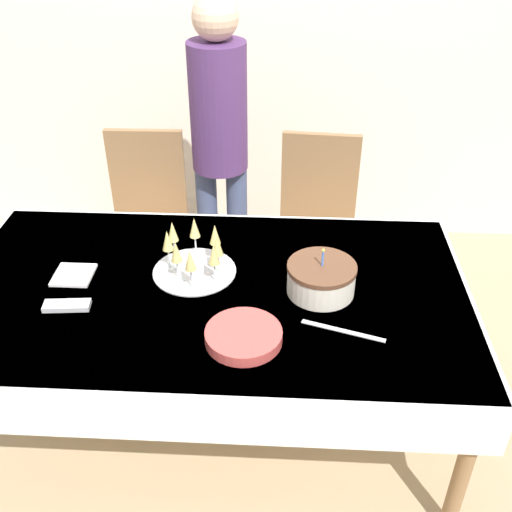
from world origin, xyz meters
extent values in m
plane|color=tan|center=(0.00, 0.00, 0.00)|extent=(12.00, 12.00, 0.00)
cube|color=silver|center=(0.00, 1.68, 1.35)|extent=(8.00, 0.05, 2.70)
cube|color=white|center=(0.00, 0.00, 0.71)|extent=(1.97, 1.10, 0.03)
cube|color=white|center=(0.00, 0.00, 0.62)|extent=(2.00, 1.13, 0.21)
cylinder|color=olive|center=(0.93, -0.49, 0.35)|extent=(0.06, 0.06, 0.69)
cylinder|color=olive|center=(-0.93, 0.49, 0.35)|extent=(0.06, 0.06, 0.69)
cylinder|color=olive|center=(0.93, 0.49, 0.35)|extent=(0.06, 0.06, 0.69)
cube|color=olive|center=(-0.44, 0.80, 0.44)|extent=(0.43, 0.43, 0.04)
cube|color=olive|center=(-0.45, 0.99, 0.71)|extent=(0.40, 0.04, 0.50)
cylinder|color=olive|center=(-0.26, 0.62, 0.21)|extent=(0.04, 0.04, 0.42)
cylinder|color=olive|center=(-0.62, 0.62, 0.21)|extent=(0.04, 0.04, 0.42)
cylinder|color=olive|center=(-0.27, 0.98, 0.21)|extent=(0.04, 0.04, 0.42)
cylinder|color=olive|center=(-0.63, 0.98, 0.21)|extent=(0.04, 0.04, 0.42)
cube|color=olive|center=(0.44, 0.80, 0.44)|extent=(0.45, 0.45, 0.04)
cube|color=olive|center=(0.46, 0.99, 0.71)|extent=(0.40, 0.07, 0.50)
cylinder|color=olive|center=(0.61, 0.61, 0.21)|extent=(0.04, 0.04, 0.42)
cylinder|color=olive|center=(0.25, 0.63, 0.21)|extent=(0.04, 0.04, 0.42)
cylinder|color=olive|center=(0.64, 0.96, 0.21)|extent=(0.04, 0.04, 0.42)
cylinder|color=olive|center=(0.28, 0.99, 0.21)|extent=(0.04, 0.04, 0.42)
cylinder|color=silver|center=(0.43, 0.00, 0.77)|extent=(0.26, 0.26, 0.10)
cylinder|color=brown|center=(0.43, 0.00, 0.83)|extent=(0.26, 0.26, 0.02)
cylinder|color=#3F72D8|center=(0.43, 0.00, 0.87)|extent=(0.01, 0.01, 0.06)
sphere|color=#F9CC4C|center=(0.43, 0.00, 0.91)|extent=(0.01, 0.01, 0.01)
cylinder|color=silver|center=(-0.07, 0.10, 0.73)|extent=(0.33, 0.33, 0.01)
cylinder|color=silver|center=(0.03, 0.09, 0.73)|extent=(0.05, 0.05, 0.00)
cylinder|color=silver|center=(0.03, 0.09, 0.78)|extent=(0.01, 0.01, 0.08)
cone|color=#E0CC72|center=(0.03, 0.09, 0.86)|extent=(0.04, 0.04, 0.08)
cylinder|color=silver|center=(0.01, 0.17, 0.73)|extent=(0.05, 0.05, 0.00)
cylinder|color=silver|center=(0.01, 0.17, 0.78)|extent=(0.01, 0.01, 0.08)
cone|color=#E0CC72|center=(0.01, 0.17, 0.86)|extent=(0.04, 0.04, 0.08)
cylinder|color=silver|center=(-0.08, 0.22, 0.73)|extent=(0.05, 0.05, 0.00)
cylinder|color=silver|center=(-0.08, 0.22, 0.78)|extent=(0.01, 0.01, 0.08)
cone|color=#E0CC72|center=(-0.08, 0.22, 0.86)|extent=(0.04, 0.04, 0.08)
cylinder|color=silver|center=(-0.16, 0.18, 0.73)|extent=(0.05, 0.05, 0.00)
cylinder|color=silver|center=(-0.16, 0.18, 0.78)|extent=(0.01, 0.01, 0.08)
cone|color=#E0CC72|center=(-0.16, 0.18, 0.86)|extent=(0.04, 0.04, 0.08)
cylinder|color=silver|center=(-0.17, 0.12, 0.73)|extent=(0.05, 0.05, 0.00)
cylinder|color=silver|center=(-0.17, 0.12, 0.78)|extent=(0.01, 0.01, 0.08)
cone|color=#E0CC72|center=(-0.17, 0.12, 0.86)|extent=(0.04, 0.04, 0.08)
cylinder|color=silver|center=(-0.13, 0.04, 0.73)|extent=(0.05, 0.05, 0.00)
cylinder|color=silver|center=(-0.13, 0.04, 0.78)|extent=(0.01, 0.01, 0.08)
cone|color=#E0CC72|center=(-0.13, 0.04, 0.86)|extent=(0.04, 0.04, 0.08)
cylinder|color=silver|center=(-0.06, -0.01, 0.73)|extent=(0.05, 0.05, 0.00)
cylinder|color=silver|center=(-0.06, -0.01, 0.78)|extent=(0.01, 0.01, 0.08)
cone|color=#E0CC72|center=(-0.06, -0.01, 0.86)|extent=(0.04, 0.04, 0.08)
cylinder|color=silver|center=(0.02, 0.03, 0.73)|extent=(0.05, 0.05, 0.00)
cylinder|color=silver|center=(0.02, 0.03, 0.78)|extent=(0.01, 0.01, 0.08)
cone|color=#E0CC72|center=(0.02, 0.03, 0.86)|extent=(0.04, 0.04, 0.08)
cylinder|color=#CC4C47|center=(0.15, -0.30, 0.73)|extent=(0.27, 0.27, 0.01)
cylinder|color=#CC4C47|center=(0.15, -0.30, 0.73)|extent=(0.27, 0.27, 0.01)
cylinder|color=#CC4C47|center=(0.15, -0.30, 0.74)|extent=(0.27, 0.27, 0.01)
cylinder|color=#CC4C47|center=(0.15, -0.30, 0.75)|extent=(0.27, 0.27, 0.01)
cylinder|color=#CC4C47|center=(0.15, -0.30, 0.75)|extent=(0.27, 0.27, 0.01)
cylinder|color=#CC4C47|center=(0.15, -0.30, 0.76)|extent=(0.27, 0.27, 0.01)
cube|color=silver|center=(0.50, -0.23, 0.72)|extent=(0.29, 0.11, 0.00)
cube|color=silver|center=(-0.51, -0.15, 0.73)|extent=(0.17, 0.08, 0.02)
cube|color=white|center=(-0.54, 0.05, 0.73)|extent=(0.15, 0.15, 0.01)
cylinder|color=#3F4C72|center=(-0.13, 0.94, 0.39)|extent=(0.11, 0.11, 0.79)
cylinder|color=#3F4C72|center=(0.03, 0.94, 0.39)|extent=(0.11, 0.11, 0.79)
cylinder|color=#4C2D60|center=(-0.05, 0.94, 1.10)|extent=(0.28, 0.28, 0.62)
sphere|color=#D8B293|center=(-0.05, 0.94, 1.51)|extent=(0.21, 0.21, 0.21)
camera|label=1|loc=(0.28, -1.83, 2.11)|focal=42.00mm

